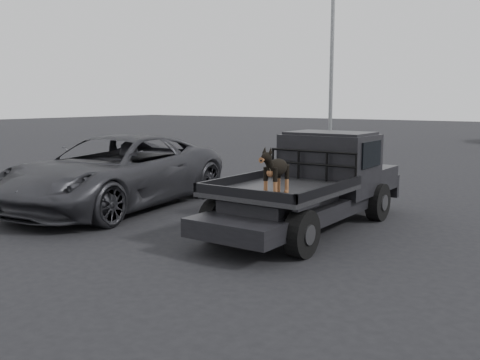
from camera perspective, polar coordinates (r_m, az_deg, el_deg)
The scene contains 6 objects.
ground at distance 8.83m, azimuth -4.09°, elevation -7.45°, with size 120.00×120.00×0.00m, color black.
flatbed_ute at distance 10.19m, azimuth 7.12°, elevation -2.69°, with size 2.00×5.40×0.92m, color black, non-canonical shape.
ute_cab at distance 10.90m, azimuth 9.57°, elevation 2.77°, with size 1.72×1.30×0.88m, color black, non-canonical shape.
headache_rack at distance 10.25m, azimuth 7.72°, elevation 1.53°, with size 1.80×0.08×0.55m, color black, non-canonical shape.
dog at distance 8.65m, azimuth 3.90°, elevation 0.94°, with size 0.32×0.60×0.74m, color black, non-canonical shape.
parked_suv at distance 12.48m, azimuth -13.18°, elevation 0.86°, with size 2.71×5.87×1.63m, color #2F2F34.
Camera 1 is at (5.40, -6.56, 2.42)m, focal length 40.00 mm.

